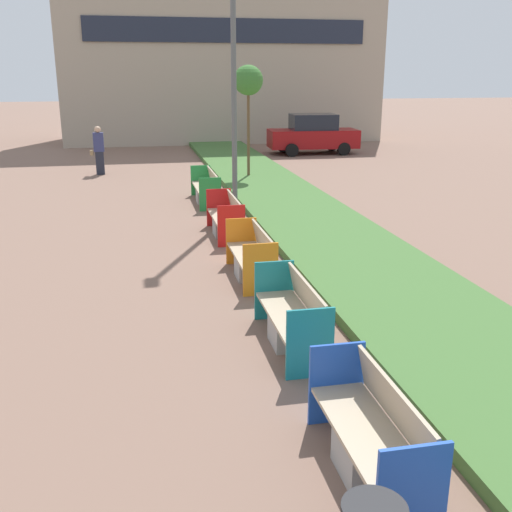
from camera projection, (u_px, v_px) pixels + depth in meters
The scene contains 11 objects.
planter_grass_strip at pixel (380, 278), 11.06m from camera, with size 2.80×120.00×0.18m.
building_backdrop at pixel (220, 44), 33.66m from camera, with size 17.34×6.11×10.55m.
bench_blue_frame at pixel (371, 441), 5.70m from camera, with size 0.65×1.91×0.94m.
bench_teal_frame at pixel (292, 321), 8.45m from camera, with size 0.65×2.02×0.94m.
bench_orange_frame at pixel (252, 260), 11.22m from camera, with size 0.65×1.93×0.94m.
bench_red_frame at pixel (226, 220), 14.20m from camera, with size 0.65×2.02×0.94m.
bench_green_frame at pixel (207, 190), 17.83m from camera, with size 0.65×2.42×0.94m.
street_lamp_post at pixel (233, 21), 15.20m from camera, with size 0.24×0.44×9.19m.
sapling_tree_far at pixel (248, 82), 20.67m from camera, with size 1.03×1.03×3.99m.
pedestrian_walking at pixel (99, 150), 22.60m from camera, with size 0.53×0.24×1.81m.
parked_car_distant at pixel (313, 134), 28.50m from camera, with size 4.29×2.00×1.86m.
Camera 1 is at (-1.12, 2.21, 3.71)m, focal length 42.00 mm.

